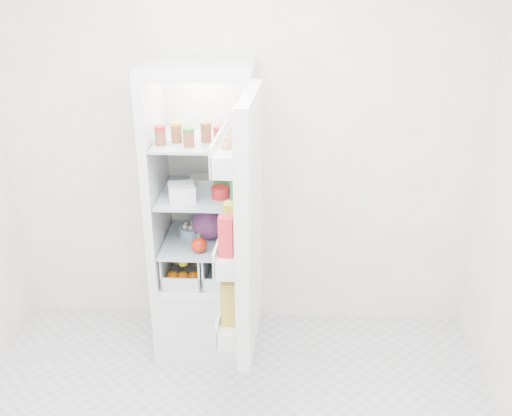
# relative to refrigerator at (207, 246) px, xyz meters

# --- Properties ---
(room_walls) EXTENTS (3.02, 3.02, 2.61)m
(room_walls) POSITION_rel_refrigerator_xyz_m (0.20, -1.25, 0.93)
(room_walls) COLOR silver
(room_walls) RESTS_ON ground
(refrigerator) EXTENTS (0.60, 0.60, 1.80)m
(refrigerator) POSITION_rel_refrigerator_xyz_m (0.00, 0.00, 0.00)
(refrigerator) COLOR silver
(refrigerator) RESTS_ON ground
(shelf_low) EXTENTS (0.49, 0.53, 0.01)m
(shelf_low) POSITION_rel_refrigerator_xyz_m (-0.00, -0.06, 0.07)
(shelf_low) COLOR #A1B4BD
(shelf_low) RESTS_ON refrigerator
(shelf_mid) EXTENTS (0.49, 0.53, 0.02)m
(shelf_mid) POSITION_rel_refrigerator_xyz_m (-0.00, -0.06, 0.38)
(shelf_mid) COLOR #A1B4BD
(shelf_mid) RESTS_ON refrigerator
(shelf_top) EXTENTS (0.49, 0.53, 0.02)m
(shelf_top) POSITION_rel_refrigerator_xyz_m (-0.00, -0.06, 0.71)
(shelf_top) COLOR #A1B4BD
(shelf_top) RESTS_ON refrigerator
(crisper_left) EXTENTS (0.23, 0.46, 0.22)m
(crisper_left) POSITION_rel_refrigerator_xyz_m (-0.12, -0.06, -0.06)
(crisper_left) COLOR silver
(crisper_left) RESTS_ON refrigerator
(crisper_right) EXTENTS (0.23, 0.46, 0.22)m
(crisper_right) POSITION_rel_refrigerator_xyz_m (0.12, -0.06, -0.06)
(crisper_right) COLOR silver
(crisper_right) RESTS_ON refrigerator
(condiment_jars) EXTENTS (0.38, 0.16, 0.08)m
(condiment_jars) POSITION_rel_refrigerator_xyz_m (-0.04, -0.18, 0.76)
(condiment_jars) COLOR #B21919
(condiment_jars) RESTS_ON shelf_top
(squeeze_bottle) EXTENTS (0.07, 0.07, 0.18)m
(squeeze_bottle) POSITION_rel_refrigerator_xyz_m (0.19, 0.10, 0.81)
(squeeze_bottle) COLOR silver
(squeeze_bottle) RESTS_ON shelf_top
(tub_white) EXTENTS (0.18, 0.18, 0.09)m
(tub_white) POSITION_rel_refrigerator_xyz_m (-0.10, -0.19, 0.44)
(tub_white) COLOR white
(tub_white) RESTS_ON shelf_mid
(tin_red) EXTENTS (0.12, 0.12, 0.07)m
(tin_red) POSITION_rel_refrigerator_xyz_m (0.11, -0.14, 0.43)
(tin_red) COLOR red
(tin_red) RESTS_ON shelf_mid
(foil_tray) EXTENTS (0.19, 0.15, 0.04)m
(foil_tray) POSITION_rel_refrigerator_xyz_m (-0.01, 0.07, 0.41)
(foil_tray) COLOR silver
(foil_tray) RESTS_ON shelf_mid
(tub_green) EXTENTS (0.11, 0.15, 0.09)m
(tub_green) POSITION_rel_refrigerator_xyz_m (0.12, 0.02, 0.44)
(tub_green) COLOR #429242
(tub_green) RESTS_ON shelf_mid
(red_cabbage) EXTENTS (0.19, 0.19, 0.19)m
(red_cabbage) POSITION_rel_refrigerator_xyz_m (0.02, -0.05, 0.18)
(red_cabbage) COLOR #5B1F53
(red_cabbage) RESTS_ON shelf_low
(bell_pepper) EXTENTS (0.09, 0.09, 0.09)m
(bell_pepper) POSITION_rel_refrigerator_xyz_m (-0.01, -0.23, 0.13)
(bell_pepper) COLOR red
(bell_pepper) RESTS_ON shelf_low
(mushroom_bowl) EXTENTS (0.18, 0.18, 0.06)m
(mushroom_bowl) POSITION_rel_refrigerator_xyz_m (-0.09, -0.03, 0.11)
(mushroom_bowl) COLOR #81A4C1
(mushroom_bowl) RESTS_ON shelf_low
(salad_bag) EXTENTS (0.10, 0.10, 0.10)m
(salad_bag) POSITION_rel_refrigerator_xyz_m (0.18, -0.27, 0.13)
(salad_bag) COLOR #A6BC8D
(salad_bag) RESTS_ON shelf_low
(citrus_pile) EXTENTS (0.20, 0.24, 0.16)m
(citrus_pile) POSITION_rel_refrigerator_xyz_m (-0.12, -0.12, -0.07)
(citrus_pile) COLOR orange
(citrus_pile) RESTS_ON refrigerator
(veg_pile) EXTENTS (0.16, 0.30, 0.10)m
(veg_pile) POSITION_rel_refrigerator_xyz_m (0.13, -0.06, -0.10)
(veg_pile) COLOR #23521B
(veg_pile) RESTS_ON refrigerator
(fridge_door) EXTENTS (0.20, 0.60, 1.30)m
(fridge_door) POSITION_rel_refrigerator_xyz_m (0.28, -0.64, 0.43)
(fridge_door) COLOR silver
(fridge_door) RESTS_ON refrigerator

